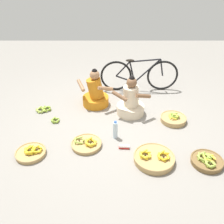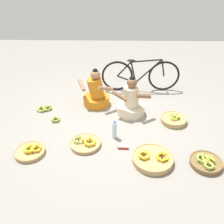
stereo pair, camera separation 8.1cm
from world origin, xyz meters
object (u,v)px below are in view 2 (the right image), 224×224
object	(u,v)px
bicycle_leaning	(140,75)
banana_basket_front_right	(30,151)
loose_bananas_front_center	(44,108)
loose_bananas_near_vendor	(55,120)
water_bottle	(115,130)
vendor_woman_front	(131,102)
banana_basket_front_left	(86,143)
banana_basket_back_center	(153,159)
banana_basket_mid_left	(206,162)
packet_carton_stack	(123,147)
banana_basket_back_right	(174,119)
vendor_woman_behind	(96,94)

from	to	relation	value
bicycle_leaning	banana_basket_front_right	xyz separation A→B (m)	(-1.84, -2.14, -0.31)
bicycle_leaning	loose_bananas_front_center	distance (m)	2.15
bicycle_leaning	loose_bananas_front_center	bearing A→B (deg)	-155.55
banana_basket_front_right	loose_bananas_near_vendor	world-z (taller)	banana_basket_front_right
loose_bananas_front_center	loose_bananas_near_vendor	xyz separation A→B (m)	(0.30, -0.38, -0.00)
water_bottle	vendor_woman_front	bearing A→B (deg)	67.95
vendor_woman_front	loose_bananas_near_vendor	size ratio (longest dim) A/B	4.13
banana_basket_front_left	loose_bananas_front_center	bearing A→B (deg)	131.70
banana_basket_front_left	banana_basket_back_center	world-z (taller)	banana_basket_back_center
banana_basket_mid_left	water_bottle	distance (m)	1.47
banana_basket_front_right	packet_carton_stack	xyz separation A→B (m)	(1.43, 0.15, -0.01)
loose_bananas_front_center	vendor_woman_front	bearing A→B (deg)	-3.32
banana_basket_back_right	banana_basket_back_center	world-z (taller)	banana_basket_back_center
vendor_woman_behind	packet_carton_stack	bearing A→B (deg)	-68.79
banana_basket_front_right	water_bottle	distance (m)	1.37
banana_basket_front_left	banana_basket_front_right	bearing A→B (deg)	-165.96
vendor_woman_front	packet_carton_stack	world-z (taller)	vendor_woman_front
banana_basket_front_right	packet_carton_stack	distance (m)	1.44
banana_basket_back_right	banana_basket_mid_left	bearing A→B (deg)	-76.39
vendor_woman_behind	banana_basket_back_center	xyz separation A→B (m)	(0.95, -1.62, -0.19)
bicycle_leaning	loose_bananas_near_vendor	bearing A→B (deg)	-142.43
loose_bananas_near_vendor	packet_carton_stack	bearing A→B (deg)	-30.68
banana_basket_back_right	packet_carton_stack	bearing A→B (deg)	-141.20
banana_basket_front_right	packet_carton_stack	bearing A→B (deg)	5.81
banana_basket_back_right	loose_bananas_front_center	distance (m)	2.49
banana_basket_mid_left	banana_basket_back_right	bearing A→B (deg)	103.61
banana_basket_back_center	water_bottle	xyz separation A→B (m)	(-0.57, 0.56, 0.10)
banana_basket_back_right	banana_basket_mid_left	world-z (taller)	banana_basket_back_right
banana_basket_mid_left	water_bottle	xyz separation A→B (m)	(-1.33, 0.61, 0.10)
banana_basket_back_center	water_bottle	bearing A→B (deg)	135.51
vendor_woman_front	loose_bananas_near_vendor	distance (m)	1.44
banana_basket_front_right	banana_basket_back_center	distance (m)	1.87
bicycle_leaning	vendor_woman_front	bearing A→B (deg)	-103.94
banana_basket_back_center	water_bottle	size ratio (longest dim) A/B	1.89
vendor_woman_behind	bicycle_leaning	size ratio (longest dim) A/B	0.46
water_bottle	bicycle_leaning	bearing A→B (deg)	72.49
vendor_woman_behind	banana_basket_back_center	size ratio (longest dim) A/B	1.28
bicycle_leaning	banana_basket_mid_left	size ratio (longest dim) A/B	3.63
banana_basket_mid_left	vendor_woman_behind	bearing A→B (deg)	135.66
vendor_woman_front	banana_basket_mid_left	size ratio (longest dim) A/B	1.67
banana_basket_back_center	loose_bananas_front_center	distance (m)	2.40
banana_basket_back_right	loose_bananas_near_vendor	distance (m)	2.16
water_bottle	loose_bananas_near_vendor	bearing A→B (deg)	157.43
bicycle_leaning	banana_basket_mid_left	bearing A→B (deg)	-71.23
banana_basket_back_right	vendor_woman_behind	bearing A→B (deg)	157.85
loose_bananas_near_vendor	banana_basket_front_right	bearing A→B (deg)	-102.73
banana_basket_back_center	banana_basket_front_left	bearing A→B (deg)	161.48
vendor_woman_behind	loose_bananas_front_center	xyz separation A→B (m)	(-1.01, -0.23, -0.22)
loose_bananas_near_vendor	bicycle_leaning	bearing A→B (deg)	37.57
banana_basket_back_right	banana_basket_back_center	xyz separation A→B (m)	(-0.50, -1.03, 0.00)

